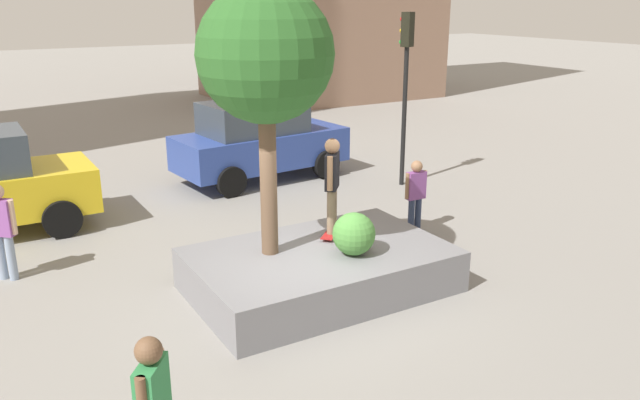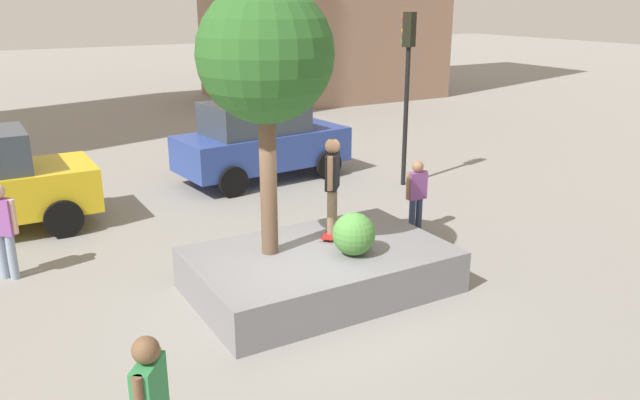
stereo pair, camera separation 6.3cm
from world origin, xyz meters
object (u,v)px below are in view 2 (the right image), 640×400
Objects in this scene: skateboard at (332,232)px; skateboarder at (332,179)px; plaza_tree at (265,57)px; traffic_light_corner at (407,70)px; planter_ledge at (320,270)px; sedan_parked at (261,140)px; pedestrian_crossing at (2,225)px; passerby_with_bag at (417,191)px.

skateboard is 1.01m from skateboarder.
plaza_tree is 0.97× the size of traffic_light_corner.
planter_ledge is 0.99× the size of plaza_tree.
planter_ledge is at bearing -107.02° from sedan_parked.
pedestrian_crossing is (-4.61, 3.19, 0.66)m from planter_ledge.
skateboard is at bearing -103.74° from sedan_parked.
skateboarder is at bearing -103.74° from sedan_parked.
plaza_tree is at bearing -172.95° from skateboard.
sedan_parked is 1.08× the size of traffic_light_corner.
planter_ledge is 3.70m from plaza_tree.
traffic_light_corner is at bearing 40.83° from planter_ledge.
plaza_tree reaches higher than traffic_light_corner.
traffic_light_corner is (4.63, 3.96, 2.28)m from skateboard.
passerby_with_bag is (-1.99, -3.06, -2.15)m from traffic_light_corner.
plaza_tree is 2.54× the size of skateboarder.
skateboard is at bearing 43.06° from planter_ledge.
passerby_with_bag is at bearing -12.82° from pedestrian_crossing.
sedan_parked is at bearing 72.98° from planter_ledge.
passerby_with_bag is (1.08, -5.46, -0.19)m from sedan_parked.
plaza_tree is at bearing -36.51° from pedestrian_crossing.
plaza_tree reaches higher than pedestrian_crossing.
skateboarder is (0.55, 0.51, 1.42)m from planter_ledge.
skateboard is at bearing -139.44° from traffic_light_corner.
traffic_light_corner reaches higher than skateboard.
plaza_tree reaches higher than sedan_parked.
passerby_with_bag is (2.64, 0.90, 0.13)m from skateboard.
plaza_tree is at bearing -172.95° from skateboarder.
skateboard is 0.41× the size of pedestrian_crossing.
plaza_tree is 5.61m from pedestrian_crossing.
pedestrian_crossing is at bearing 145.31° from planter_ledge.
planter_ledge is 7.36m from traffic_light_corner.
skateboard is 6.51m from traffic_light_corner.
pedestrian_crossing is at bearing 152.56° from skateboard.
skateboarder reaches higher than planter_ledge.
passerby_with_bag reaches higher than planter_ledge.
traffic_light_corner is 2.84× the size of passerby_with_bag.
skateboarder is 0.97× the size of pedestrian_crossing.
sedan_parked is 2.73× the size of pedestrian_crossing.
plaza_tree reaches higher than skateboarder.
pedestrian_crossing is (-5.16, 2.68, -0.76)m from skateboarder.
traffic_light_corner reaches higher than sedan_parked.
traffic_light_corner reaches higher than skateboarder.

